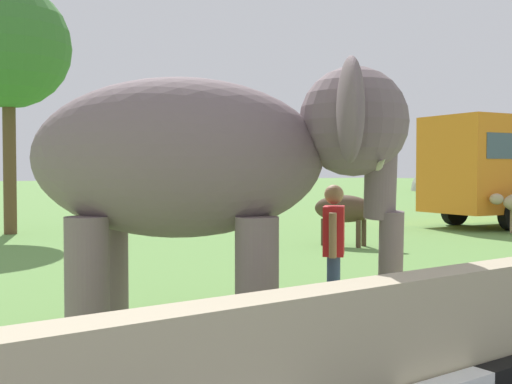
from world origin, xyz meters
The scene contains 5 objects.
barrier_parapet centered at (2.00, 3.61, 0.50)m, with size 28.00×0.36×1.00m, color tan.
elephant centered at (2.39, 6.05, 1.91)m, with size 3.94×3.63×2.92m.
person_handler centered at (3.96, 5.85, 0.93)m, with size 0.51×0.51×1.66m.
cow_near centered at (9.44, 11.45, 0.87)m, with size 1.17×1.89×1.23m.
tree_distant centered at (3.58, 19.06, 5.30)m, with size 3.51×3.51×7.10m.
Camera 1 is at (-1.12, 0.29, 1.83)m, focal length 44.40 mm.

